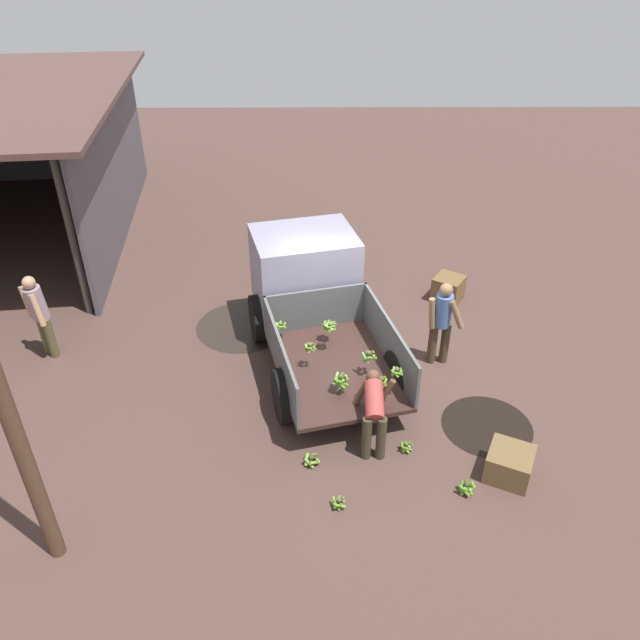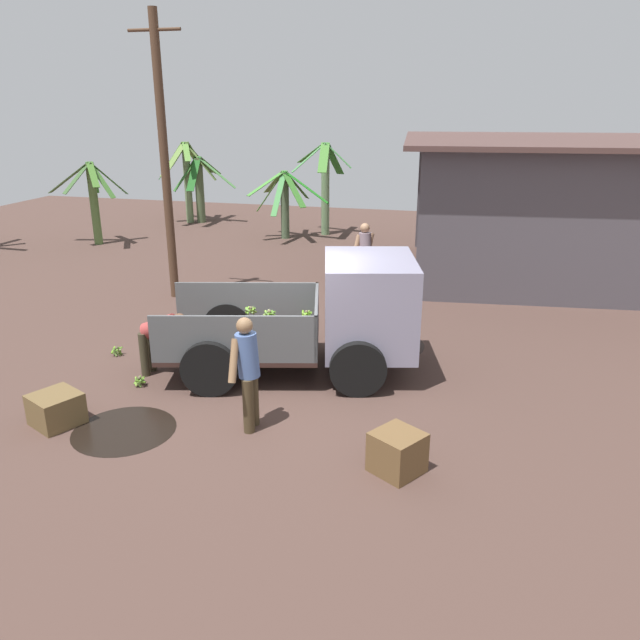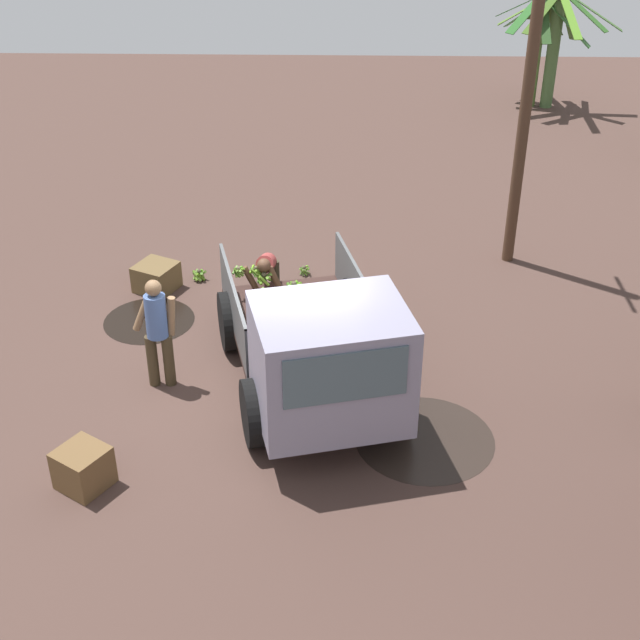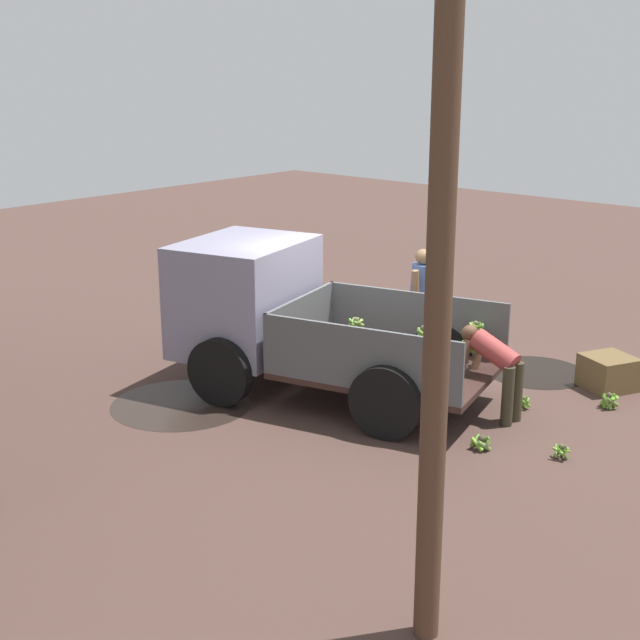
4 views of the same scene
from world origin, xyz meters
name	(u,v)px [view 1 (image 1 of 4)]	position (x,y,z in m)	size (l,w,h in m)	color
ground	(350,367)	(0.00, 0.00, 0.00)	(36.00, 36.00, 0.00)	#49342D
mud_patch_0	(243,326)	(1.35, 2.12, 0.00)	(1.88, 1.88, 0.01)	#2C221D
mud_patch_1	(487,426)	(-1.60, -2.16, 0.00)	(1.48, 1.48, 0.01)	black
cargo_truck	(310,289)	(1.00, 0.74, 1.07)	(4.62, 2.96, 2.02)	#36221D
person_foreground_visitor	(442,320)	(0.14, -1.62, 0.94)	(0.36, 0.67, 1.70)	#433622
person_worker_loading	(374,410)	(-2.00, -0.24, 0.72)	(0.85, 0.71, 1.16)	#373222
person_bystander_near_shed	(39,312)	(0.44, 5.67, 0.94)	(0.56, 0.56, 1.69)	brown
banana_bunch_on_ground_0	(339,502)	(-3.24, 0.32, 0.10)	(0.20, 0.20, 0.18)	brown
banana_bunch_on_ground_1	(311,459)	(-2.41, 0.71, 0.10)	(0.26, 0.27, 0.18)	#433D2B
banana_bunch_on_ground_2	(406,446)	(-2.14, -0.76, 0.10)	(0.22, 0.22, 0.18)	brown
banana_bunch_on_ground_3	(467,487)	(-2.98, -1.53, 0.11)	(0.27, 0.27, 0.22)	#463F2D
wooden_crate_0	(509,464)	(-2.66, -2.21, 0.23)	(0.63, 0.63, 0.47)	brown
wooden_crate_1	(448,289)	(2.36, -2.20, 0.27)	(0.57, 0.57, 0.54)	brown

